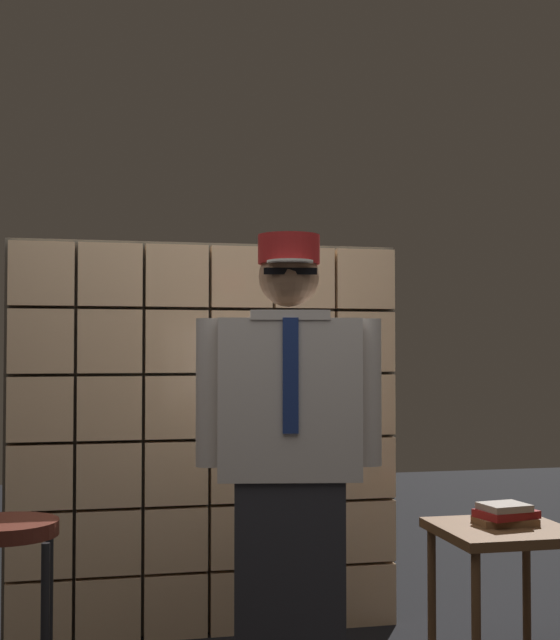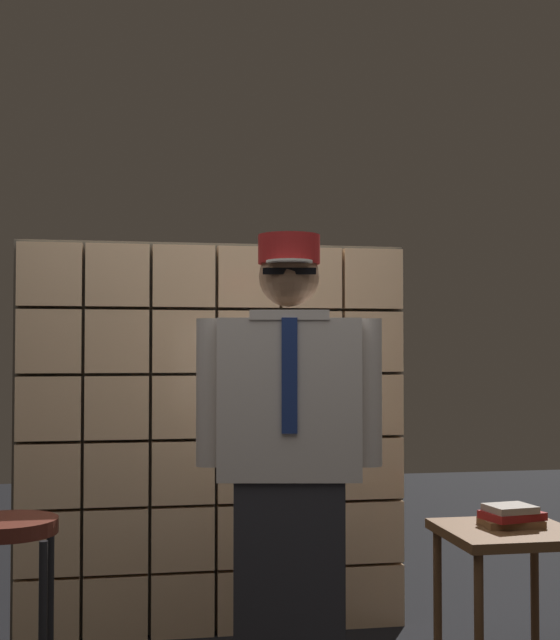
{
  "view_description": "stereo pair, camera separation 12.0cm",
  "coord_description": "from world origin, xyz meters",
  "px_view_note": "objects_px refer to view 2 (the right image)",
  "views": [
    {
      "loc": [
        -0.53,
        -2.8,
        1.3
      ],
      "look_at": [
        0.15,
        0.33,
        1.41
      ],
      "focal_mm": 49.18,
      "sensor_mm": 36.0,
      "label": 1
    },
    {
      "loc": [
        -0.41,
        -2.83,
        1.3
      ],
      "look_at": [
        0.15,
        0.33,
        1.41
      ],
      "focal_mm": 49.18,
      "sensor_mm": 36.0,
      "label": 2
    }
  ],
  "objects_px": {
    "bar_stool": "(6,575)",
    "side_table": "(508,548)",
    "standing_person": "(289,459)",
    "book_stack": "(511,516)"
  },
  "relations": [
    {
      "from": "bar_stool",
      "to": "side_table",
      "type": "relative_size",
      "value": 1.27
    },
    {
      "from": "standing_person",
      "to": "bar_stool",
      "type": "bearing_deg",
      "value": -163.86
    },
    {
      "from": "standing_person",
      "to": "side_table",
      "type": "relative_size",
      "value": 2.98
    },
    {
      "from": "standing_person",
      "to": "bar_stool",
      "type": "relative_size",
      "value": 2.34
    },
    {
      "from": "side_table",
      "to": "bar_stool",
      "type": "bearing_deg",
      "value": -171.47
    },
    {
      "from": "bar_stool",
      "to": "book_stack",
      "type": "relative_size",
      "value": 2.84
    },
    {
      "from": "book_stack",
      "to": "standing_person",
      "type": "bearing_deg",
      "value": -167.83
    },
    {
      "from": "bar_stool",
      "to": "side_table",
      "type": "bearing_deg",
      "value": 8.53
    },
    {
      "from": "standing_person",
      "to": "side_table",
      "type": "xyz_separation_m",
      "value": [
        0.93,
        0.18,
        -0.4
      ]
    },
    {
      "from": "standing_person",
      "to": "book_stack",
      "type": "bearing_deg",
      "value": 22.01
    }
  ]
}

